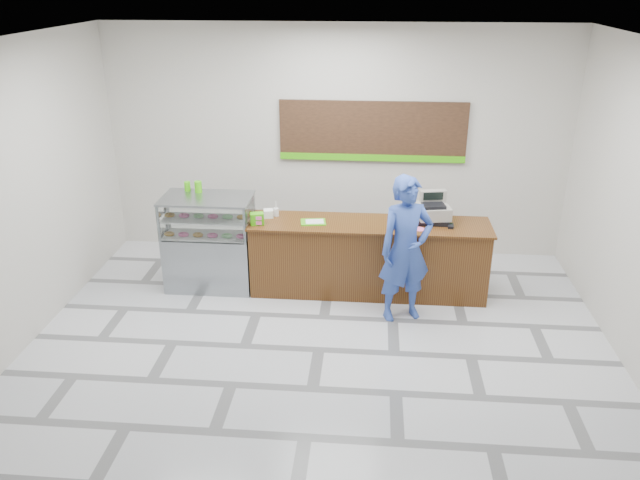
# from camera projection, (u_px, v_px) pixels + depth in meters

# --- Properties ---
(floor) EXTENTS (7.00, 7.00, 0.00)m
(floor) POSITION_uv_depth(u_px,v_px,m) (319.00, 350.00, 7.42)
(floor) COLOR silver
(floor) RESTS_ON ground
(back_wall) EXTENTS (7.00, 0.00, 7.00)m
(back_wall) POSITION_uv_depth(u_px,v_px,m) (336.00, 143.00, 9.48)
(back_wall) COLOR beige
(back_wall) RESTS_ON floor
(ceiling) EXTENTS (7.00, 7.00, 0.00)m
(ceiling) POSITION_uv_depth(u_px,v_px,m) (319.00, 43.00, 6.04)
(ceiling) COLOR silver
(ceiling) RESTS_ON back_wall
(sales_counter) EXTENTS (3.26, 0.76, 1.03)m
(sales_counter) POSITION_uv_depth(u_px,v_px,m) (368.00, 258.00, 8.59)
(sales_counter) COLOR #593514
(sales_counter) RESTS_ON floor
(display_case) EXTENTS (1.22, 0.72, 1.33)m
(display_case) POSITION_uv_depth(u_px,v_px,m) (210.00, 242.00, 8.70)
(display_case) COLOR gray
(display_case) RESTS_ON floor
(menu_board) EXTENTS (2.80, 0.06, 0.90)m
(menu_board) POSITION_uv_depth(u_px,v_px,m) (373.00, 132.00, 9.32)
(menu_board) COLOR black
(menu_board) RESTS_ON back_wall
(cash_register) EXTENTS (0.49, 0.50, 0.40)m
(cash_register) POSITION_uv_depth(u_px,v_px,m) (433.00, 210.00, 8.41)
(cash_register) COLOR black
(cash_register) RESTS_ON sales_counter
(card_terminal) EXTENTS (0.09, 0.15, 0.04)m
(card_terminal) POSITION_uv_depth(u_px,v_px,m) (451.00, 226.00, 8.24)
(card_terminal) COLOR black
(card_terminal) RESTS_ON sales_counter
(serving_tray) EXTENTS (0.36, 0.28, 0.02)m
(serving_tray) POSITION_uv_depth(u_px,v_px,m) (313.00, 222.00, 8.39)
(serving_tray) COLOR #4FC518
(serving_tray) RESTS_ON sales_counter
(napkin_box) EXTENTS (0.15, 0.15, 0.11)m
(napkin_box) POSITION_uv_depth(u_px,v_px,m) (268.00, 213.00, 8.57)
(napkin_box) COLOR white
(napkin_box) RESTS_ON sales_counter
(straw_cup) EXTENTS (0.07, 0.07, 0.11)m
(straw_cup) POSITION_uv_depth(u_px,v_px,m) (276.00, 212.00, 8.61)
(straw_cup) COLOR silver
(straw_cup) RESTS_ON sales_counter
(promo_box) EXTENTS (0.20, 0.16, 0.16)m
(promo_box) POSITION_uv_depth(u_px,v_px,m) (257.00, 219.00, 8.32)
(promo_box) COLOR #42BD0C
(promo_box) RESTS_ON sales_counter
(donut_decal) EXTENTS (0.15, 0.15, 0.00)m
(donut_decal) POSITION_uv_depth(u_px,v_px,m) (419.00, 229.00, 8.18)
(donut_decal) COLOR pink
(donut_decal) RESTS_ON sales_counter
(green_cup_left) EXTENTS (0.08, 0.08, 0.13)m
(green_cup_left) POSITION_uv_depth(u_px,v_px,m) (187.00, 186.00, 8.67)
(green_cup_left) COLOR #42BD0C
(green_cup_left) RESTS_ON display_case
(green_cup_right) EXTENTS (0.10, 0.10, 0.16)m
(green_cup_right) POSITION_uv_depth(u_px,v_px,m) (198.00, 187.00, 8.61)
(green_cup_right) COLOR #42BD0C
(green_cup_right) RESTS_ON display_case
(customer) EXTENTS (0.81, 0.67, 1.90)m
(customer) POSITION_uv_depth(u_px,v_px,m) (406.00, 249.00, 7.78)
(customer) COLOR #2F4BA4
(customer) RESTS_ON floor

